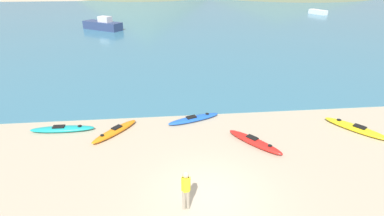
{
  "coord_description": "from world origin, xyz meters",
  "views": [
    {
      "loc": [
        -1.61,
        -9.0,
        8.14
      ],
      "look_at": [
        0.04,
        7.13,
        0.5
      ],
      "focal_mm": 28.0,
      "sensor_mm": 36.0,
      "label": 1
    }
  ],
  "objects_px": {
    "moored_boat_0": "(103,25)",
    "moored_boat_1": "(318,12)",
    "kayak_on_sand_2": "(115,131)",
    "person_near_foreground": "(186,188)",
    "kayak_on_sand_0": "(255,142)",
    "kayak_on_sand_3": "(194,119)",
    "kayak_on_sand_1": "(356,128)",
    "kayak_on_sand_4": "(62,129)"
  },
  "relations": [
    {
      "from": "moored_boat_0",
      "to": "moored_boat_1",
      "type": "height_order",
      "value": "moored_boat_0"
    },
    {
      "from": "kayak_on_sand_2",
      "to": "moored_boat_1",
      "type": "relative_size",
      "value": 0.74
    },
    {
      "from": "person_near_foreground",
      "to": "kayak_on_sand_0",
      "type": "bearing_deg",
      "value": 46.93
    },
    {
      "from": "person_near_foreground",
      "to": "moored_boat_1",
      "type": "xyz_separation_m",
      "value": [
        29.2,
        47.97,
        -0.49
      ]
    },
    {
      "from": "kayak_on_sand_0",
      "to": "kayak_on_sand_2",
      "type": "distance_m",
      "value": 7.41
    },
    {
      "from": "kayak_on_sand_3",
      "to": "moored_boat_0",
      "type": "height_order",
      "value": "moored_boat_0"
    },
    {
      "from": "person_near_foreground",
      "to": "kayak_on_sand_3",
      "type": "bearing_deg",
      "value": 81.55
    },
    {
      "from": "kayak_on_sand_2",
      "to": "moored_boat_0",
      "type": "relative_size",
      "value": 0.46
    },
    {
      "from": "moored_boat_1",
      "to": "kayak_on_sand_2",
      "type": "bearing_deg",
      "value": -127.75
    },
    {
      "from": "kayak_on_sand_1",
      "to": "kayak_on_sand_2",
      "type": "xyz_separation_m",
      "value": [
        -13.12,
        1.02,
        -0.0
      ]
    },
    {
      "from": "kayak_on_sand_0",
      "to": "kayak_on_sand_2",
      "type": "xyz_separation_m",
      "value": [
        -7.17,
        1.85,
        -0.02
      ]
    },
    {
      "from": "kayak_on_sand_1",
      "to": "kayak_on_sand_2",
      "type": "relative_size",
      "value": 1.17
    },
    {
      "from": "person_near_foreground",
      "to": "moored_boat_0",
      "type": "bearing_deg",
      "value": 103.77
    },
    {
      "from": "moored_boat_0",
      "to": "kayak_on_sand_0",
      "type": "bearing_deg",
      "value": -68.44
    },
    {
      "from": "kayak_on_sand_2",
      "to": "person_near_foreground",
      "type": "distance_m",
      "value": 6.86
    },
    {
      "from": "kayak_on_sand_0",
      "to": "moored_boat_0",
      "type": "distance_m",
      "value": 34.52
    },
    {
      "from": "kayak_on_sand_4",
      "to": "kayak_on_sand_1",
      "type": "bearing_deg",
      "value": -5.57
    },
    {
      "from": "kayak_on_sand_1",
      "to": "kayak_on_sand_0",
      "type": "bearing_deg",
      "value": -172.04
    },
    {
      "from": "kayak_on_sand_2",
      "to": "kayak_on_sand_3",
      "type": "distance_m",
      "value": 4.51
    },
    {
      "from": "kayak_on_sand_1",
      "to": "person_near_foreground",
      "type": "xyz_separation_m",
      "value": [
        -9.76,
        -4.91,
        0.8
      ]
    },
    {
      "from": "kayak_on_sand_0",
      "to": "moored_boat_0",
      "type": "xyz_separation_m",
      "value": [
        -12.68,
        32.1,
        0.55
      ]
    },
    {
      "from": "kayak_on_sand_0",
      "to": "person_near_foreground",
      "type": "bearing_deg",
      "value": -133.07
    },
    {
      "from": "kayak_on_sand_0",
      "to": "kayak_on_sand_2",
      "type": "height_order",
      "value": "kayak_on_sand_0"
    },
    {
      "from": "kayak_on_sand_2",
      "to": "kayak_on_sand_3",
      "type": "xyz_separation_m",
      "value": [
        4.39,
        1.04,
        -0.01
      ]
    },
    {
      "from": "kayak_on_sand_3",
      "to": "person_near_foreground",
      "type": "xyz_separation_m",
      "value": [
        -1.04,
        -6.97,
        0.82
      ]
    },
    {
      "from": "moored_boat_1",
      "to": "person_near_foreground",
      "type": "bearing_deg",
      "value": -121.33
    },
    {
      "from": "kayak_on_sand_0",
      "to": "kayak_on_sand_1",
      "type": "xyz_separation_m",
      "value": [
        5.95,
        0.83,
        -0.02
      ]
    },
    {
      "from": "kayak_on_sand_4",
      "to": "person_near_foreground",
      "type": "xyz_separation_m",
      "value": [
        6.24,
        -6.47,
        0.81
      ]
    },
    {
      "from": "kayak_on_sand_0",
      "to": "kayak_on_sand_1",
      "type": "height_order",
      "value": "kayak_on_sand_0"
    },
    {
      "from": "kayak_on_sand_4",
      "to": "moored_boat_0",
      "type": "relative_size",
      "value": 0.58
    },
    {
      "from": "moored_boat_1",
      "to": "kayak_on_sand_0",
      "type": "bearing_deg",
      "value": -120.04
    },
    {
      "from": "kayak_on_sand_2",
      "to": "moored_boat_0",
      "type": "bearing_deg",
      "value": 100.33
    },
    {
      "from": "kayak_on_sand_2",
      "to": "person_near_foreground",
      "type": "bearing_deg",
      "value": -60.49
    },
    {
      "from": "kayak_on_sand_1",
      "to": "person_near_foreground",
      "type": "height_order",
      "value": "person_near_foreground"
    },
    {
      "from": "kayak_on_sand_2",
      "to": "kayak_on_sand_4",
      "type": "bearing_deg",
      "value": 169.35
    },
    {
      "from": "kayak_on_sand_2",
      "to": "kayak_on_sand_3",
      "type": "relative_size",
      "value": 0.84
    },
    {
      "from": "kayak_on_sand_4",
      "to": "moored_boat_1",
      "type": "height_order",
      "value": "moored_boat_1"
    },
    {
      "from": "kayak_on_sand_1",
      "to": "person_near_foreground",
      "type": "bearing_deg",
      "value": -153.29
    },
    {
      "from": "kayak_on_sand_3",
      "to": "moored_boat_1",
      "type": "xyz_separation_m",
      "value": [
        28.16,
        41.0,
        0.32
      ]
    },
    {
      "from": "kayak_on_sand_0",
      "to": "kayak_on_sand_3",
      "type": "bearing_deg",
      "value": 133.89
    },
    {
      "from": "kayak_on_sand_2",
      "to": "kayak_on_sand_4",
      "type": "xyz_separation_m",
      "value": [
        -2.89,
        0.54,
        -0.01
      ]
    },
    {
      "from": "kayak_on_sand_0",
      "to": "moored_boat_0",
      "type": "height_order",
      "value": "moored_boat_0"
    }
  ]
}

